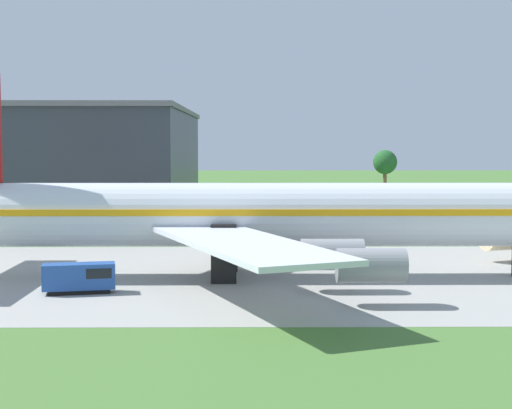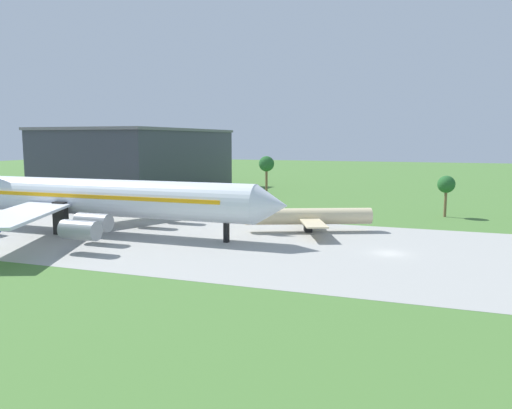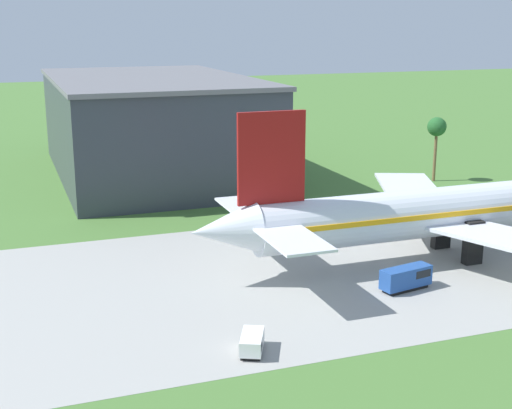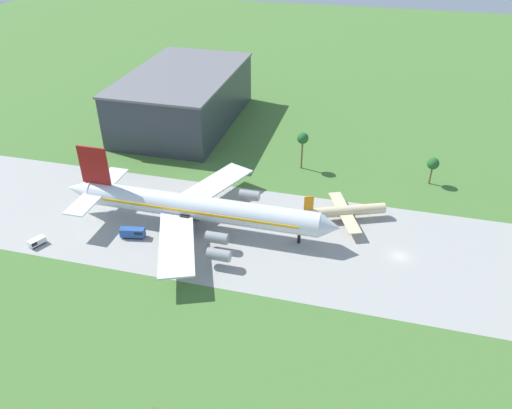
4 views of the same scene
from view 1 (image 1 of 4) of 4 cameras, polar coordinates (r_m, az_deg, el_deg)
jet_airliner at (r=77.60m, az=-0.96°, el=-0.78°), size 74.89×55.00×20.10m
fuel_truck at (r=71.47m, az=-12.60°, el=-5.19°), size 6.59×3.16×2.69m
terminal_building at (r=144.99m, az=-12.14°, el=2.97°), size 36.72×61.20×19.34m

